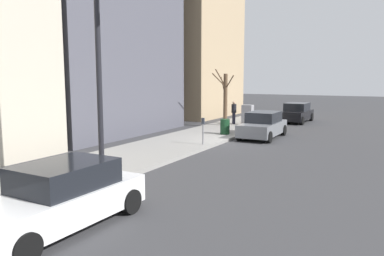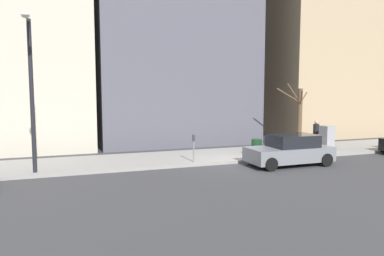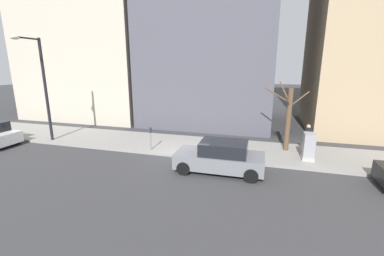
{
  "view_description": "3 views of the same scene",
  "coord_description": "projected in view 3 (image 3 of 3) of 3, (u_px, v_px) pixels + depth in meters",
  "views": [
    {
      "loc": [
        -8.0,
        18.7,
        3.48
      ],
      "look_at": [
        1.31,
        1.71,
        0.89
      ],
      "focal_mm": 35.0,
      "sensor_mm": 36.0,
      "label": 1
    },
    {
      "loc": [
        -16.73,
        8.28,
        3.74
      ],
      "look_at": [
        1.41,
        1.87,
        1.73
      ],
      "focal_mm": 35.0,
      "sensor_mm": 36.0,
      "label": 2
    },
    {
      "loc": [
        -12.76,
        -4.2,
        5.05
      ],
      "look_at": [
        0.45,
        -0.41,
        1.65
      ],
      "focal_mm": 24.0,
      "sensor_mm": 36.0,
      "label": 3
    }
  ],
  "objects": [
    {
      "name": "parking_meter",
      "position": [
        151.0,
        136.0,
        15.0
      ],
      "size": [
        0.14,
        0.1,
        1.35
      ],
      "color": "slate",
      "rests_on": "sidewalk"
    },
    {
      "name": "pedestrian_near_meter",
      "position": [
        307.0,
        137.0,
        14.43
      ],
      "size": [
        0.36,
        0.36,
        1.66
      ],
      "rotation": [
        0.0,
        0.0,
        2.25
      ],
      "color": "#1E1E2D",
      "rests_on": "sidewalk"
    },
    {
      "name": "streetlamp",
      "position": [
        41.0,
        82.0,
        16.06
      ],
      "size": [
        1.97,
        0.32,
        6.5
      ],
      "color": "black",
      "rests_on": "sidewalk"
    },
    {
      "name": "utility_box",
      "position": [
        309.0,
        147.0,
        13.5
      ],
      "size": [
        0.83,
        0.61,
        1.43
      ],
      "color": "#A8A399",
      "rests_on": "sidewalk"
    },
    {
      "name": "ground_plane",
      "position": [
        183.0,
        158.0,
        14.25
      ],
      "size": [
        120.0,
        120.0,
        0.0
      ],
      "primitive_type": "plane",
      "color": "#38383A"
    },
    {
      "name": "trash_bin",
      "position": [
        215.0,
        146.0,
        14.5
      ],
      "size": [
        0.56,
        0.56,
        0.9
      ],
      "primitive_type": "cylinder",
      "color": "#14381E",
      "rests_on": "sidewalk"
    },
    {
      "name": "sidewalk",
      "position": [
        193.0,
        146.0,
        16.09
      ],
      "size": [
        4.0,
        36.0,
        0.15
      ],
      "primitive_type": "cube",
      "color": "gray",
      "rests_on": "ground"
    },
    {
      "name": "parked_car_grey",
      "position": [
        221.0,
        157.0,
        12.31
      ],
      "size": [
        1.96,
        4.22,
        1.52
      ],
      "rotation": [
        0.0,
        0.0,
        0.01
      ],
      "color": "slate",
      "rests_on": "ground"
    },
    {
      "name": "office_tower_right",
      "position": [
        104.0,
        42.0,
        26.42
      ],
      "size": [
        11.84,
        11.84,
        14.56
      ],
      "primitive_type": "cube",
      "color": "#BCB29E",
      "rests_on": "ground"
    },
    {
      "name": "bare_tree",
      "position": [
        288.0,
        117.0,
        14.7
      ],
      "size": [
        1.67,
        2.56,
        3.96
      ],
      "color": "brown",
      "rests_on": "sidewalk"
    }
  ]
}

